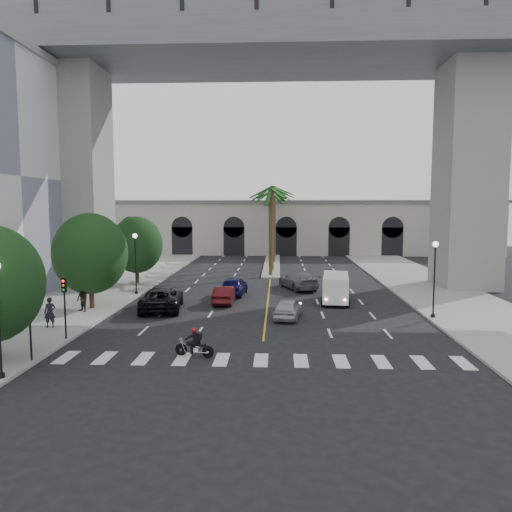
% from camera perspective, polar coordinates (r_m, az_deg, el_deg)
% --- Properties ---
extents(ground, '(140.00, 140.00, 0.00)m').
position_cam_1_polar(ground, '(27.06, 0.70, -10.85)').
color(ground, black).
rests_on(ground, ground).
extents(sidewalk_left, '(8.00, 100.00, 0.15)m').
position_cam_1_polar(sidewalk_left, '(44.54, -18.34, -4.40)').
color(sidewalk_left, gray).
rests_on(sidewalk_left, ground).
extents(sidewalk_right, '(8.00, 100.00, 0.15)m').
position_cam_1_polar(sidewalk_right, '(43.96, 21.41, -4.64)').
color(sidewalk_right, gray).
rests_on(sidewalk_right, ground).
extents(median, '(2.00, 24.00, 0.20)m').
position_cam_1_polar(median, '(64.37, 1.84, -0.99)').
color(median, gray).
rests_on(median, ground).
extents(pier_building, '(71.00, 10.50, 8.50)m').
position_cam_1_polar(pier_building, '(80.98, 2.01, 3.37)').
color(pier_building, '#B6B1A3').
rests_on(pier_building, ground).
extents(bridge, '(75.00, 13.00, 26.00)m').
position_cam_1_polar(bridge, '(49.16, 5.85, 18.44)').
color(bridge, gray).
rests_on(bridge, ground).
extents(palm_a, '(3.20, 3.20, 10.30)m').
position_cam_1_polar(palm_a, '(53.93, 1.72, 7.26)').
color(palm_a, '#47331E').
rests_on(palm_a, ground).
extents(palm_b, '(3.20, 3.20, 10.60)m').
position_cam_1_polar(palm_b, '(57.93, 1.88, 7.44)').
color(palm_b, '#47331E').
rests_on(palm_b, ground).
extents(palm_c, '(3.20, 3.20, 10.10)m').
position_cam_1_polar(palm_c, '(61.92, 1.65, 6.91)').
color(palm_c, '#47331E').
rests_on(palm_c, ground).
extents(palm_d, '(3.20, 3.20, 10.90)m').
position_cam_1_polar(palm_d, '(65.93, 2.02, 7.48)').
color(palm_d, '#47331E').
rests_on(palm_d, ground).
extents(palm_e, '(3.20, 3.20, 10.40)m').
position_cam_1_polar(palm_e, '(69.92, 1.85, 7.02)').
color(palm_e, '#47331E').
rests_on(palm_e, ground).
extents(palm_f, '(3.20, 3.20, 10.70)m').
position_cam_1_polar(palm_f, '(73.92, 2.12, 7.17)').
color(palm_f, '#47331E').
rests_on(palm_f, ground).
extents(street_tree_mid, '(5.44, 5.44, 7.21)m').
position_cam_1_polar(street_tree_mid, '(38.65, -18.41, 0.26)').
color(street_tree_mid, '#382616').
rests_on(street_tree_mid, ground).
extents(street_tree_far, '(5.04, 5.04, 6.68)m').
position_cam_1_polar(street_tree_far, '(50.02, -13.48, 1.25)').
color(street_tree_far, '#382616').
rests_on(street_tree_far, ground).
extents(lamp_post_left_far, '(0.40, 0.40, 5.35)m').
position_cam_1_polar(lamp_post_left_far, '(43.90, -13.61, -0.26)').
color(lamp_post_left_far, black).
rests_on(lamp_post_left_far, ground).
extents(lamp_post_right, '(0.40, 0.40, 5.35)m').
position_cam_1_polar(lamp_post_right, '(35.79, 19.73, -1.80)').
color(lamp_post_right, black).
rests_on(lamp_post_right, ground).
extents(traffic_signal_near, '(0.25, 0.18, 3.65)m').
position_cam_1_polar(traffic_signal_near, '(26.90, -24.47, -5.97)').
color(traffic_signal_near, black).
rests_on(traffic_signal_near, ground).
extents(traffic_signal_far, '(0.25, 0.18, 3.65)m').
position_cam_1_polar(traffic_signal_far, '(30.44, -21.04, -4.50)').
color(traffic_signal_far, black).
rests_on(traffic_signal_far, ground).
extents(motorcycle_rider, '(2.07, 0.70, 1.52)m').
position_cam_1_polar(motorcycle_rider, '(26.16, -6.93, -9.92)').
color(motorcycle_rider, black).
rests_on(motorcycle_rider, ground).
extents(car_a, '(2.28, 4.29, 1.39)m').
position_cam_1_polar(car_a, '(34.53, 3.64, -5.99)').
color(car_a, '#ADACB1').
rests_on(car_a, ground).
extents(car_b, '(1.56, 4.26, 1.39)m').
position_cam_1_polar(car_b, '(39.63, -3.60, -4.44)').
color(car_b, '#450D10').
rests_on(car_b, ground).
extents(car_c, '(3.55, 6.44, 1.71)m').
position_cam_1_polar(car_c, '(37.78, -10.71, -4.81)').
color(car_c, black).
rests_on(car_c, ground).
extents(car_d, '(4.06, 6.01, 1.62)m').
position_cam_1_polar(car_d, '(46.39, 4.88, -2.80)').
color(car_d, slate).
rests_on(car_d, ground).
extents(car_e, '(2.34, 4.96, 1.64)m').
position_cam_1_polar(car_e, '(43.19, -2.55, -3.42)').
color(car_e, '#110E44').
rests_on(car_e, ground).
extents(cargo_van, '(2.60, 5.42, 2.23)m').
position_cam_1_polar(cargo_van, '(40.31, 9.09, -3.55)').
color(cargo_van, white).
rests_on(cargo_van, ground).
extents(pedestrian_a, '(0.76, 0.57, 1.89)m').
position_cam_1_polar(pedestrian_a, '(33.88, -22.49, -5.97)').
color(pedestrian_a, black).
rests_on(pedestrian_a, sidewalk_left).
extents(pedestrian_b, '(1.12, 1.07, 1.83)m').
position_cam_1_polar(pedestrian_b, '(37.93, -19.25, -4.67)').
color(pedestrian_b, black).
rests_on(pedestrian_b, sidewalk_left).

